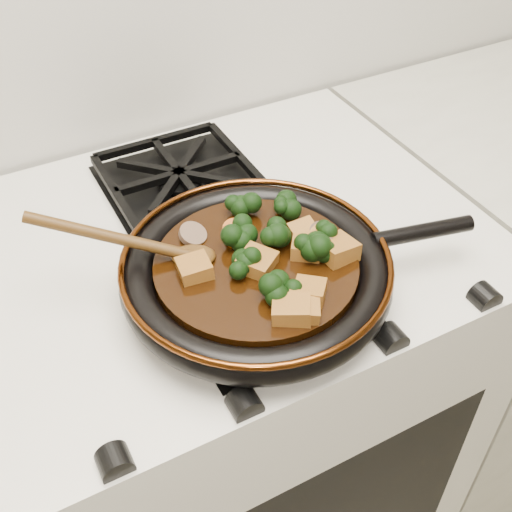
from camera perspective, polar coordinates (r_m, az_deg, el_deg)
name	(u,v)px	position (r m, az deg, el deg)	size (l,w,h in m)	color
stove	(227,413)	(1.27, -2.57, -13.74)	(0.76, 0.60, 0.90)	silver
burner_grate_front	(264,290)	(0.83, 0.70, -3.01)	(0.23, 0.23, 0.03)	black
burner_grate_back	(179,178)	(1.03, -6.82, 6.90)	(0.23, 0.23, 0.03)	black
skillet	(258,271)	(0.81, 0.14, -1.33)	(0.47, 0.35, 0.05)	black
braising_sauce	(256,268)	(0.81, 0.00, -1.10)	(0.26, 0.26, 0.02)	black
tofu_cube_0	(257,263)	(0.79, 0.07, -0.59)	(0.04, 0.04, 0.02)	#8E5A20
tofu_cube_1	(292,311)	(0.73, 3.18, -4.87)	(0.04, 0.04, 0.02)	#8E5A20
tofu_cube_2	(195,269)	(0.79, -5.49, -1.14)	(0.04, 0.04, 0.02)	#8E5A20
tofu_cube_3	(310,291)	(0.76, 4.79, -3.15)	(0.04, 0.04, 0.02)	#8E5A20
tofu_cube_4	(305,234)	(0.83, 4.34, 1.94)	(0.04, 0.03, 0.02)	#8E5A20
tofu_cube_5	(304,308)	(0.74, 4.27, -4.68)	(0.04, 0.04, 0.02)	#8E5A20
tofu_cube_6	(337,249)	(0.81, 7.21, 0.59)	(0.04, 0.04, 0.02)	#8E5A20
tofu_cube_7	(306,248)	(0.81, 4.48, 0.73)	(0.04, 0.04, 0.02)	#8E5A20
broccoli_floret_0	(272,237)	(0.82, 1.39, 1.73)	(0.06, 0.06, 0.05)	black
broccoli_floret_1	(313,249)	(0.81, 5.09, 0.64)	(0.06, 0.06, 0.05)	black
broccoli_floret_2	(322,239)	(0.83, 5.84, 1.48)	(0.06, 0.06, 0.05)	black
broccoli_floret_3	(279,286)	(0.76, 2.07, -2.66)	(0.06, 0.06, 0.05)	black
broccoli_floret_4	(286,210)	(0.87, 2.72, 4.07)	(0.06, 0.06, 0.05)	black
broccoli_floret_5	(244,210)	(0.86, -1.11, 4.10)	(0.06, 0.06, 0.05)	black
broccoli_floret_6	(241,263)	(0.79, -1.34, -0.66)	(0.06, 0.06, 0.05)	black
broccoli_floret_7	(240,237)	(0.82, -1.40, 1.66)	(0.06, 0.06, 0.05)	black
carrot_coin_0	(234,229)	(0.84, -2.00, 2.45)	(0.03, 0.03, 0.01)	#A74104
carrot_coin_1	(309,298)	(0.75, 4.73, -3.74)	(0.03, 0.03, 0.01)	#A74104
carrot_coin_2	(237,239)	(0.83, -1.74, 1.49)	(0.03, 0.03, 0.01)	#A74104
carrot_coin_3	(302,302)	(0.75, 4.09, -4.14)	(0.03, 0.03, 0.01)	#A74104
mushroom_slice_0	(193,234)	(0.84, -5.65, 1.93)	(0.04, 0.04, 0.01)	brown
mushroom_slice_1	(320,235)	(0.83, 5.72, 1.85)	(0.04, 0.04, 0.01)	brown
mushroom_slice_2	(329,249)	(0.82, 6.53, 0.60)	(0.03, 0.03, 0.01)	brown
mushroom_slice_3	(325,241)	(0.83, 6.16, 1.30)	(0.04, 0.04, 0.01)	brown
wooden_spoon	(150,246)	(0.80, -9.43, 0.89)	(0.13, 0.09, 0.21)	#462B0F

